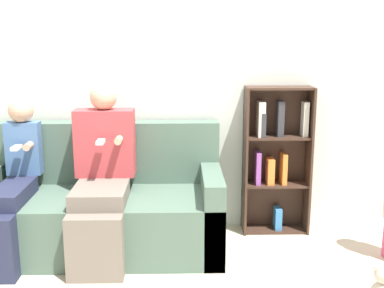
{
  "coord_description": "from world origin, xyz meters",
  "views": [
    {
      "loc": [
        0.37,
        -2.89,
        1.54
      ],
      "look_at": [
        0.44,
        0.54,
        0.78
      ],
      "focal_mm": 45.0,
      "sensor_mm": 36.0,
      "label": 1
    }
  ],
  "objects_px": {
    "bookshelf": "(275,157)",
    "adult_seated": "(102,171)",
    "child_seated": "(14,181)",
    "teddy_bear": "(381,288)",
    "couch": "(101,209)"
  },
  "relations": [
    {
      "from": "bookshelf",
      "to": "adult_seated",
      "type": "bearing_deg",
      "value": -161.85
    },
    {
      "from": "child_seated",
      "to": "teddy_bear",
      "type": "relative_size",
      "value": 4.12
    },
    {
      "from": "couch",
      "to": "teddy_bear",
      "type": "bearing_deg",
      "value": -26.6
    },
    {
      "from": "child_seated",
      "to": "teddy_bear",
      "type": "height_order",
      "value": "child_seated"
    },
    {
      "from": "teddy_bear",
      "to": "adult_seated",
      "type": "bearing_deg",
      "value": 156.06
    },
    {
      "from": "teddy_bear",
      "to": "bookshelf",
      "type": "bearing_deg",
      "value": 108.97
    },
    {
      "from": "bookshelf",
      "to": "couch",
      "type": "bearing_deg",
      "value": -167.02
    },
    {
      "from": "adult_seated",
      "to": "child_seated",
      "type": "bearing_deg",
      "value": -177.48
    },
    {
      "from": "child_seated",
      "to": "bookshelf",
      "type": "distance_m",
      "value": 1.97
    },
    {
      "from": "couch",
      "to": "bookshelf",
      "type": "xyz_separation_m",
      "value": [
        1.35,
        0.31,
        0.31
      ]
    },
    {
      "from": "bookshelf",
      "to": "teddy_bear",
      "type": "xyz_separation_m",
      "value": [
        0.41,
        -1.19,
        -0.49
      ]
    },
    {
      "from": "adult_seated",
      "to": "bookshelf",
      "type": "height_order",
      "value": "adult_seated"
    },
    {
      "from": "adult_seated",
      "to": "bookshelf",
      "type": "bearing_deg",
      "value": 18.15
    },
    {
      "from": "couch",
      "to": "child_seated",
      "type": "relative_size",
      "value": 1.6
    },
    {
      "from": "child_seated",
      "to": "bookshelf",
      "type": "height_order",
      "value": "bookshelf"
    }
  ]
}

